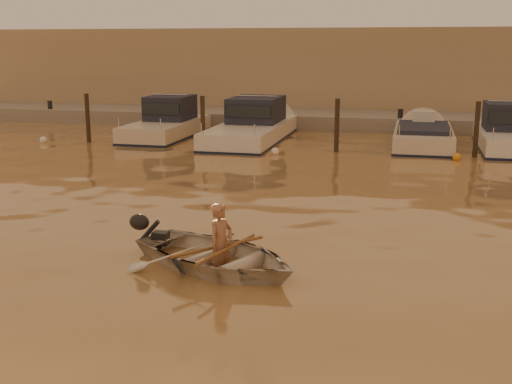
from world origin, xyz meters
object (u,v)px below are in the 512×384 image
(dinghy, at_px, (217,256))
(moored_boat_2, at_px, (252,125))
(person, at_px, (221,245))
(waterfront_building, at_px, (369,73))
(moored_boat_1, at_px, (166,123))
(moored_boat_4, at_px, (507,133))
(moored_boat_3, at_px, (423,140))

(dinghy, height_order, moored_boat_2, moored_boat_2)
(person, xyz_separation_m, waterfront_building, (0.69, 26.70, 1.94))
(moored_boat_1, xyz_separation_m, waterfront_building, (7.94, 11.00, 1.77))
(person, relative_size, moored_boat_4, 0.24)
(person, xyz_separation_m, moored_boat_3, (3.69, 15.70, -0.24))
(moored_boat_2, bearing_deg, person, -77.94)
(waterfront_building, bearing_deg, moored_boat_2, -110.18)
(dinghy, relative_size, person, 2.22)
(dinghy, height_order, person, person)
(moored_boat_2, xyz_separation_m, waterfront_building, (4.04, 11.00, 1.77))
(dinghy, bearing_deg, person, -90.00)
(person, bearing_deg, dinghy, 90.00)
(dinghy, height_order, waterfront_building, waterfront_building)
(moored_boat_4, height_order, waterfront_building, waterfront_building)
(moored_boat_3, bearing_deg, moored_boat_2, 180.00)
(moored_boat_1, xyz_separation_m, moored_boat_3, (10.94, 0.00, -0.40))
(person, distance_m, moored_boat_3, 16.13)
(moored_boat_2, bearing_deg, dinghy, -78.22)
(waterfront_building, bearing_deg, moored_boat_4, -60.85)
(dinghy, bearing_deg, moored_boat_2, 36.43)
(person, relative_size, moored_boat_2, 0.18)
(moored_boat_1, xyz_separation_m, moored_boat_4, (14.07, 0.00, 0.00))
(moored_boat_2, xyz_separation_m, moored_boat_3, (7.04, 0.00, -0.40))
(person, xyz_separation_m, moored_boat_1, (-7.25, 15.70, 0.16))
(dinghy, height_order, moored_boat_1, moored_boat_1)
(moored_boat_2, distance_m, moored_boat_3, 7.05)
(moored_boat_4, xyz_separation_m, waterfront_building, (-6.14, 11.00, 1.77))
(moored_boat_1, height_order, waterfront_building, waterfront_building)
(moored_boat_2, bearing_deg, moored_boat_1, 180.00)
(person, bearing_deg, moored_boat_3, 11.43)
(moored_boat_2, relative_size, moored_boat_4, 1.34)
(moored_boat_3, bearing_deg, waterfront_building, 105.25)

